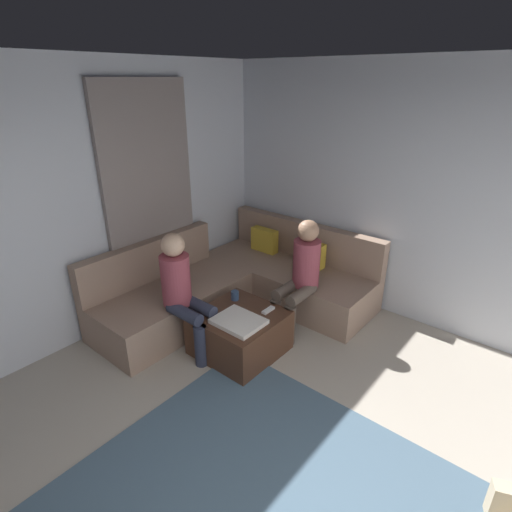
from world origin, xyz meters
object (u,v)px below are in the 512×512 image
sectional_couch (240,284)px  ottoman (240,333)px  game_remote (268,310)px  person_on_couch_back (301,273)px  person_on_couch_side (183,290)px  coffee_mug (235,295)px

sectional_couch → ottoman: bearing=-48.4°
game_remote → person_on_couch_back: 0.55m
sectional_couch → person_on_couch_side: size_ratio=2.12×
sectional_couch → person_on_couch_side: 1.04m
coffee_mug → person_on_couch_side: (-0.22, -0.48, 0.19)m
game_remote → ottoman: bearing=-129.3°
sectional_couch → coffee_mug: bearing=-52.7°
ottoman → game_remote: 0.36m
ottoman → coffee_mug: size_ratio=8.00×
coffee_mug → person_on_couch_back: person_on_couch_back is taller
game_remote → person_on_couch_back: (0.03, 0.50, 0.23)m
sectional_couch → ottoman: sectional_couch is taller
game_remote → sectional_couch: bearing=150.0°
sectional_couch → person_on_couch_back: bearing=4.0°
sectional_couch → person_on_couch_back: size_ratio=2.12×
coffee_mug → game_remote: bearing=5.7°
coffee_mug → person_on_couch_side: 0.56m
sectional_couch → person_on_couch_back: (0.80, 0.06, 0.38)m
coffee_mug → game_remote: 0.40m
coffee_mug → person_on_couch_back: (0.43, 0.54, 0.19)m
sectional_couch → ottoman: size_ratio=3.36×
coffee_mug → person_on_couch_back: 0.71m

